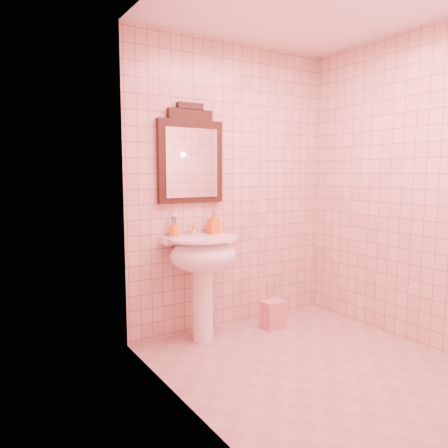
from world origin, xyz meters
TOP-DOWN VIEW (x-y plane):
  - floor at (0.00, 0.00)m, footprint 2.20×2.20m
  - back_wall at (0.00, 1.10)m, footprint 2.00×0.02m
  - pedestal_sink at (-0.43, 0.87)m, footprint 0.58×0.58m
  - faucet at (-0.43, 1.01)m, footprint 0.04×0.16m
  - mirror at (-0.43, 1.07)m, footprint 0.58×0.06m
  - toothbrush_cup at (-0.60, 1.03)m, footprint 0.07×0.07m
  - soap_dispenser at (-0.25, 1.01)m, footprint 0.09×0.09m
  - towel at (0.25, 0.81)m, footprint 0.21×0.15m

SIDE VIEW (x-z plane):
  - floor at x=0.00m, z-range 0.00..0.00m
  - towel at x=0.25m, z-range 0.00..0.25m
  - pedestal_sink at x=-0.43m, z-range 0.23..1.09m
  - toothbrush_cup at x=-0.60m, z-range 0.83..0.99m
  - faucet at x=-0.43m, z-range 0.87..0.97m
  - soap_dispenser at x=-0.25m, z-range 0.86..1.05m
  - back_wall at x=0.00m, z-range 0.00..2.50m
  - mirror at x=-0.43m, z-range 1.10..1.91m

